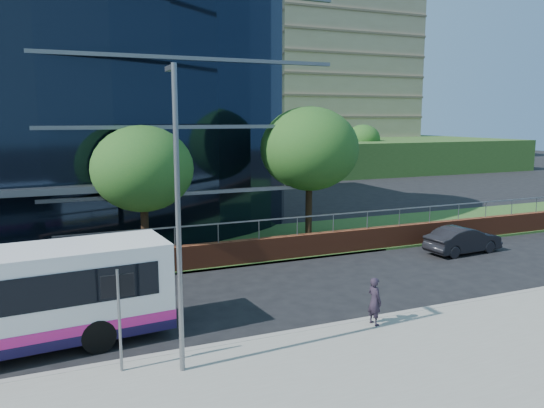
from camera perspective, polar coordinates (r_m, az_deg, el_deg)
name	(u,v)px	position (r m, az deg, el deg)	size (l,w,h in m)	color
grass_verge	(415,227)	(34.38, 15.13, -2.44)	(36.00, 8.00, 0.12)	#2D511E
retaining_wall	(399,236)	(29.01, 13.46, -3.39)	(34.00, 0.40, 2.11)	brown
apartment_block	(259,88)	(78.28, -1.38, 12.36)	(60.00, 42.00, 30.00)	#2D511E
street_sign	(118,299)	(14.62, -16.20, -9.77)	(0.85, 0.09, 2.80)	slate
tree_far_c	(143,169)	(24.79, -13.75, 3.68)	(4.62, 4.62, 6.51)	black
tree_far_d	(309,149)	(28.55, 4.04, 5.93)	(5.28, 5.28, 7.44)	black
tree_dist_e	(250,139)	(59.26, -2.37, 7.00)	(4.62, 4.62, 6.51)	black
tree_dist_f	(363,139)	(68.31, 9.76, 6.90)	(4.29, 4.29, 6.05)	black
streetlight_east	(178,212)	(13.73, -10.10, -0.88)	(0.15, 0.77, 8.00)	slate
parked_car	(463,240)	(28.76, 19.86, -3.65)	(1.45, 4.16, 1.37)	black
pedestrian	(375,301)	(17.81, 10.97, -10.21)	(0.58, 0.38, 1.58)	#251C2A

